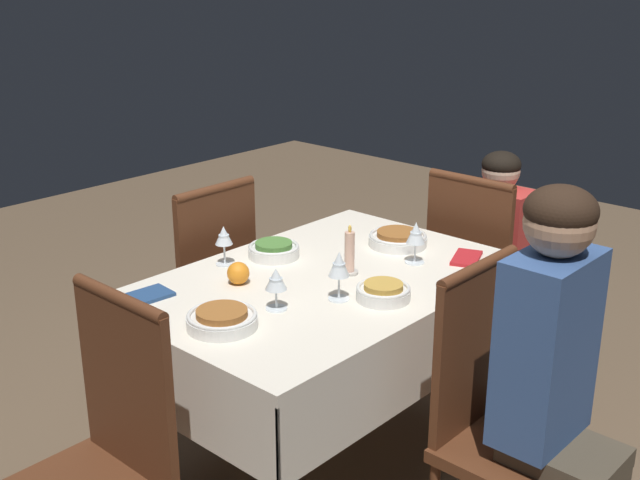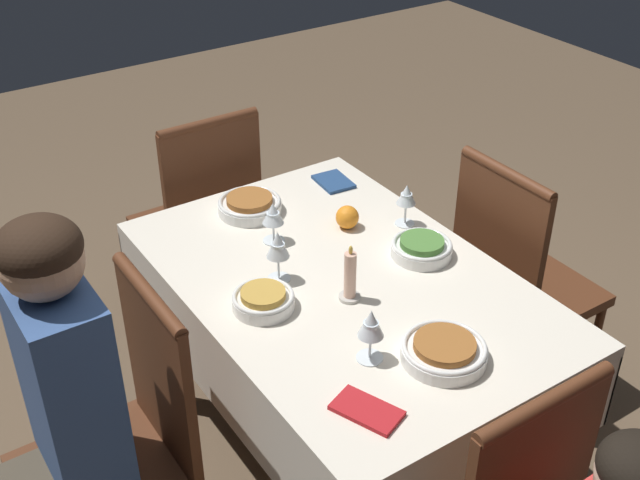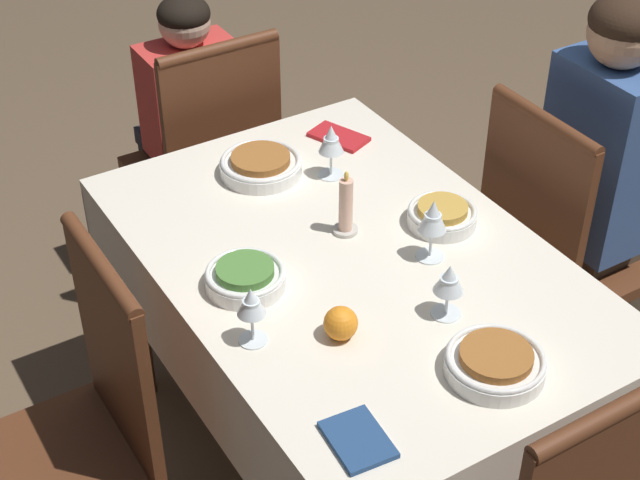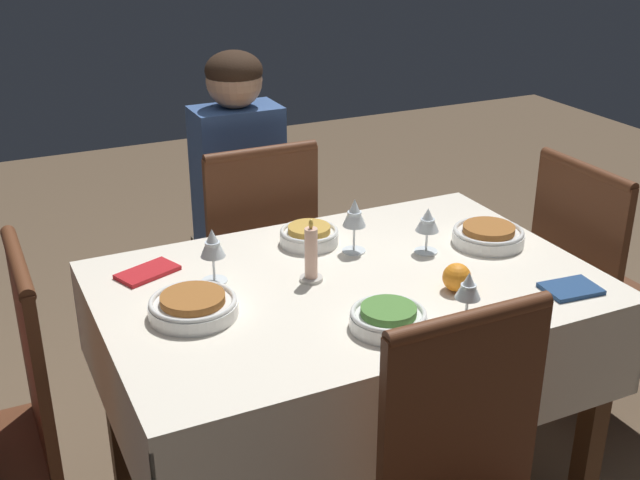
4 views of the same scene
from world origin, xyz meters
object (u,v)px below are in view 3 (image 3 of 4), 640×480
at_px(dining_table, 350,289).
at_px(person_child_red, 186,124).
at_px(chair_south, 556,243).
at_px(wine_glass_south, 433,218).
at_px(chair_north, 77,432).
at_px(bowl_west, 495,362).
at_px(bowl_east, 261,165).
at_px(candle_centerpiece, 346,209).
at_px(chair_east, 210,160).
at_px(person_adult_denim, 607,174).
at_px(bowl_north, 245,277).
at_px(wine_glass_west, 449,281).
at_px(napkin_red_folded, 358,440).
at_px(bowl_south, 442,215).
at_px(napkin_spare_side, 339,137).
at_px(orange_fruit, 341,323).
at_px(wine_glass_east, 331,141).
at_px(wine_glass_north, 251,304).

relative_size(dining_table, person_child_red, 1.27).
distance_m(chair_south, wine_glass_south, 0.67).
bearing_deg(chair_north, chair_south, 88.87).
bearing_deg(chair_north, bowl_west, 54.98).
bearing_deg(bowl_east, candle_centerpiece, -171.68).
xyz_separation_m(dining_table, person_child_red, (1.10, -0.07, -0.09)).
relative_size(chair_east, candle_centerpiece, 5.50).
bearing_deg(bowl_east, person_adult_denim, -115.74).
bearing_deg(bowl_north, bowl_east, -32.89).
bearing_deg(wine_glass_west, chair_south, -65.21).
bearing_deg(napkin_red_folded, candle_centerpiece, -30.60).
relative_size(dining_table, bowl_south, 7.56).
bearing_deg(bowl_west, person_adult_denim, -59.07).
relative_size(person_adult_denim, wine_glass_south, 7.66).
distance_m(candle_centerpiece, napkin_spare_side, 0.45).
bearing_deg(orange_fruit, wine_glass_south, -69.16).
bearing_deg(orange_fruit, wine_glass_west, -103.97).
relative_size(chair_east, bowl_east, 4.40).
height_order(dining_table, chair_south, chair_south).
relative_size(dining_table, bowl_north, 7.06).
height_order(person_child_red, napkin_spare_side, person_child_red).
relative_size(chair_north, wine_glass_west, 7.16).
relative_size(orange_fruit, napkin_red_folded, 0.50).
bearing_deg(wine_glass_east, chair_south, -119.36).
bearing_deg(wine_glass_south, wine_glass_north, 94.56).
bearing_deg(candle_centerpiece, napkin_spare_side, -30.21).
relative_size(candle_centerpiece, orange_fruit, 2.35).
bearing_deg(chair_east, bowl_north, 69.60).
height_order(bowl_west, napkin_spare_side, bowl_west).
xyz_separation_m(chair_south, napkin_red_folded, (-0.51, 1.01, 0.25)).
xyz_separation_m(bowl_east, candle_centerpiece, (-0.34, -0.05, 0.04)).
distance_m(wine_glass_east, wine_glass_north, 0.68).
height_order(person_child_red, bowl_west, person_child_red).
bearing_deg(dining_table, napkin_red_folded, 148.42).
distance_m(bowl_east, napkin_spare_side, 0.28).
height_order(bowl_west, orange_fruit, orange_fruit).
bearing_deg(bowl_west, wine_glass_west, -7.50).
bearing_deg(napkin_red_folded, chair_east, -14.60).
bearing_deg(chair_north, napkin_spare_side, 114.23).
height_order(dining_table, wine_glass_west, wine_glass_west).
relative_size(wine_glass_west, napkin_spare_side, 0.74).
distance_m(chair_south, bowl_west, 0.88).
distance_m(dining_table, wine_glass_south, 0.29).
height_order(chair_south, bowl_east, chair_south).
relative_size(wine_glass_east, napkin_spare_side, 0.83).
xyz_separation_m(wine_glass_east, candle_centerpiece, (-0.24, 0.11, -0.04)).
bearing_deg(wine_glass_south, bowl_east, 17.45).
xyz_separation_m(chair_east, bowl_south, (-0.94, -0.20, 0.27)).
height_order(wine_glass_west, napkin_red_folded, wine_glass_west).
distance_m(chair_east, bowl_north, 0.99).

